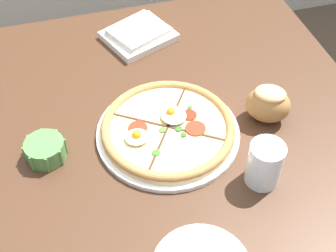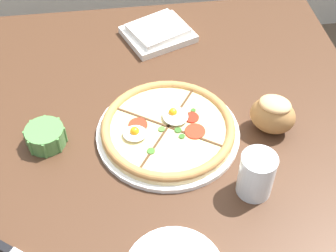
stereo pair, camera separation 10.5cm
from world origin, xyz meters
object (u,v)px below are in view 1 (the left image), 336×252
(napkin_folded, at_px, (139,34))
(pizza, at_px, (168,129))
(dining_table, at_px, (138,155))
(water_glass, at_px, (264,166))
(bread_piece_near, at_px, (268,103))
(ramekin_bowl, at_px, (45,150))

(napkin_folded, bearing_deg, pizza, -93.32)
(dining_table, height_order, water_glass, water_glass)
(dining_table, xyz_separation_m, bread_piece_near, (0.30, -0.06, 0.15))
(dining_table, distance_m, ramekin_bowl, 0.25)
(napkin_folded, bearing_deg, dining_table, -104.94)
(ramekin_bowl, relative_size, napkin_folded, 0.42)
(ramekin_bowl, height_order, napkin_folded, ramekin_bowl)
(bread_piece_near, bearing_deg, ramekin_bowl, 177.37)
(pizza, relative_size, water_glass, 3.19)
(water_glass, bearing_deg, pizza, 131.59)
(dining_table, xyz_separation_m, pizza, (0.07, -0.04, 0.12))
(pizza, height_order, water_glass, water_glass)
(ramekin_bowl, xyz_separation_m, water_glass, (0.43, -0.19, 0.02))
(water_glass, bearing_deg, ramekin_bowl, 156.54)
(napkin_folded, bearing_deg, water_glass, -76.31)
(napkin_folded, height_order, water_glass, water_glass)
(dining_table, height_order, ramekin_bowl, ramekin_bowl)
(ramekin_bowl, height_order, bread_piece_near, bread_piece_near)
(dining_table, bearing_deg, napkin_folded, 75.06)
(pizza, xyz_separation_m, water_glass, (0.16, -0.18, 0.03))
(pizza, bearing_deg, bread_piece_near, -2.96)
(pizza, height_order, bread_piece_near, bread_piece_near)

